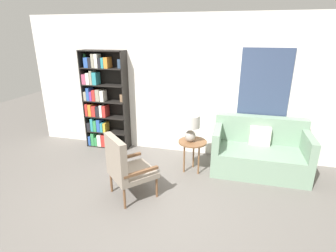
{
  "coord_description": "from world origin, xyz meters",
  "views": [
    {
      "loc": [
        1.05,
        -2.95,
        2.35
      ],
      "look_at": [
        0.02,
        0.99,
        0.9
      ],
      "focal_mm": 28.0,
      "sensor_mm": 36.0,
      "label": 1
    }
  ],
  "objects": [
    {
      "name": "couch",
      "position": [
        1.55,
        1.57,
        0.34
      ],
      "size": [
        1.6,
        0.9,
        0.92
      ],
      "color": "gray",
      "rests_on": "ground_plane"
    },
    {
      "name": "table_lamp",
      "position": [
        0.37,
        1.19,
        0.88
      ],
      "size": [
        0.31,
        0.31,
        0.48
      ],
      "color": "#A59E93",
      "rests_on": "side_table"
    },
    {
      "name": "wall_back",
      "position": [
        0.03,
        2.03,
        1.35
      ],
      "size": [
        6.4,
        0.08,
        2.7
      ],
      "color": "white",
      "rests_on": "ground_plane"
    },
    {
      "name": "ground_plane",
      "position": [
        0.0,
        0.0,
        0.0
      ],
      "size": [
        14.0,
        14.0,
        0.0
      ],
      "primitive_type": "plane",
      "color": "#66605B"
    },
    {
      "name": "side_table",
      "position": [
        0.41,
        1.21,
        0.51
      ],
      "size": [
        0.49,
        0.49,
        0.58
      ],
      "color": "brown",
      "rests_on": "ground_plane"
    },
    {
      "name": "armchair",
      "position": [
        -0.42,
        0.18,
        0.54
      ],
      "size": [
        0.84,
        0.84,
        0.99
      ],
      "color": "brown",
      "rests_on": "ground_plane"
    },
    {
      "name": "bookshelf",
      "position": [
        -1.64,
        1.84,
        0.98
      ],
      "size": [
        0.93,
        0.3,
        2.04
      ],
      "color": "black",
      "rests_on": "ground_plane"
    }
  ]
}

